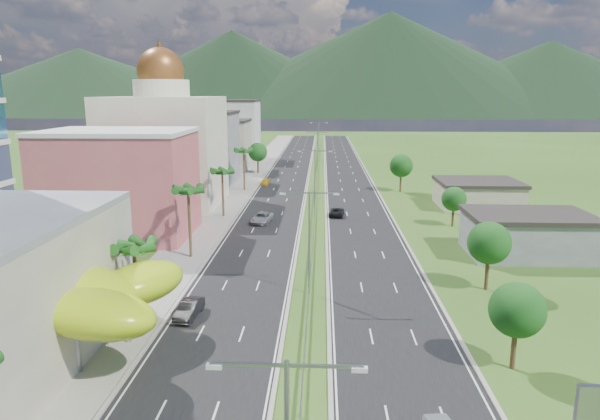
# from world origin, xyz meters

# --- Properties ---
(ground) EXTENTS (500.00, 500.00, 0.00)m
(ground) POSITION_xyz_m (0.00, 0.00, 0.00)
(ground) COLOR #2D5119
(ground) RESTS_ON ground
(road_left) EXTENTS (11.00, 260.00, 0.04)m
(road_left) POSITION_xyz_m (-7.50, 90.00, 0.02)
(road_left) COLOR black
(road_left) RESTS_ON ground
(road_right) EXTENTS (11.00, 260.00, 0.04)m
(road_right) POSITION_xyz_m (7.50, 90.00, 0.02)
(road_right) COLOR black
(road_right) RESTS_ON ground
(sidewalk_left) EXTENTS (7.00, 260.00, 0.12)m
(sidewalk_left) POSITION_xyz_m (-17.00, 90.00, 0.06)
(sidewalk_left) COLOR gray
(sidewalk_left) RESTS_ON ground
(median_guardrail) EXTENTS (0.10, 216.06, 0.76)m
(median_guardrail) POSITION_xyz_m (0.00, 71.99, 0.62)
(median_guardrail) COLOR gray
(median_guardrail) RESTS_ON ground
(streetlight_median_b) EXTENTS (6.04, 0.25, 11.00)m
(streetlight_median_b) POSITION_xyz_m (0.00, 10.00, 6.75)
(streetlight_median_b) COLOR gray
(streetlight_median_b) RESTS_ON ground
(streetlight_median_c) EXTENTS (6.04, 0.25, 11.00)m
(streetlight_median_c) POSITION_xyz_m (0.00, 50.00, 6.75)
(streetlight_median_c) COLOR gray
(streetlight_median_c) RESTS_ON ground
(streetlight_median_d) EXTENTS (6.04, 0.25, 11.00)m
(streetlight_median_d) POSITION_xyz_m (0.00, 95.00, 6.75)
(streetlight_median_d) COLOR gray
(streetlight_median_d) RESTS_ON ground
(streetlight_median_e) EXTENTS (6.04, 0.25, 11.00)m
(streetlight_median_e) POSITION_xyz_m (0.00, 140.00, 6.75)
(streetlight_median_e) COLOR gray
(streetlight_median_e) RESTS_ON ground
(lime_canopy) EXTENTS (18.00, 15.00, 7.40)m
(lime_canopy) POSITION_xyz_m (-20.00, -4.00, 4.99)
(lime_canopy) COLOR #AFD314
(lime_canopy) RESTS_ON ground
(pink_shophouse) EXTENTS (20.00, 15.00, 15.00)m
(pink_shophouse) POSITION_xyz_m (-28.00, 32.00, 7.50)
(pink_shophouse) COLOR #C14F5D
(pink_shophouse) RESTS_ON ground
(domed_building) EXTENTS (20.00, 20.00, 28.70)m
(domed_building) POSITION_xyz_m (-28.00, 55.00, 11.35)
(domed_building) COLOR beige
(domed_building) RESTS_ON ground
(midrise_grey) EXTENTS (16.00, 15.00, 16.00)m
(midrise_grey) POSITION_xyz_m (-27.00, 80.00, 8.00)
(midrise_grey) COLOR slate
(midrise_grey) RESTS_ON ground
(midrise_beige) EXTENTS (16.00, 15.00, 13.00)m
(midrise_beige) POSITION_xyz_m (-27.00, 102.00, 6.50)
(midrise_beige) COLOR #9E9582
(midrise_beige) RESTS_ON ground
(midrise_white) EXTENTS (16.00, 15.00, 18.00)m
(midrise_white) POSITION_xyz_m (-27.00, 125.00, 9.00)
(midrise_white) COLOR silver
(midrise_white) RESTS_ON ground
(shed_near) EXTENTS (15.00, 10.00, 5.00)m
(shed_near) POSITION_xyz_m (28.00, 25.00, 2.50)
(shed_near) COLOR slate
(shed_near) RESTS_ON ground
(shed_far) EXTENTS (14.00, 12.00, 4.40)m
(shed_far) POSITION_xyz_m (30.00, 55.00, 2.20)
(shed_far) COLOR #9E9582
(shed_far) RESTS_ON ground
(palm_tree_b) EXTENTS (3.60, 3.60, 8.10)m
(palm_tree_b) POSITION_xyz_m (-15.50, 2.00, 7.06)
(palm_tree_b) COLOR #47301C
(palm_tree_b) RESTS_ON ground
(palm_tree_c) EXTENTS (3.60, 3.60, 9.60)m
(palm_tree_c) POSITION_xyz_m (-15.50, 22.00, 8.50)
(palm_tree_c) COLOR #47301C
(palm_tree_c) RESTS_ON ground
(palm_tree_d) EXTENTS (3.60, 3.60, 8.60)m
(palm_tree_d) POSITION_xyz_m (-15.50, 45.00, 7.54)
(palm_tree_d) COLOR #47301C
(palm_tree_d) RESTS_ON ground
(palm_tree_e) EXTENTS (3.60, 3.60, 9.40)m
(palm_tree_e) POSITION_xyz_m (-15.50, 70.00, 8.31)
(palm_tree_e) COLOR #47301C
(palm_tree_e) RESTS_ON ground
(leafy_tree_lfar) EXTENTS (4.90, 4.90, 8.05)m
(leafy_tree_lfar) POSITION_xyz_m (-15.50, 95.00, 5.58)
(leafy_tree_lfar) COLOR #47301C
(leafy_tree_lfar) RESTS_ON ground
(leafy_tree_ra) EXTENTS (4.20, 4.20, 6.90)m
(leafy_tree_ra) POSITION_xyz_m (16.00, -5.00, 4.78)
(leafy_tree_ra) COLOR #47301C
(leafy_tree_ra) RESTS_ON ground
(leafy_tree_rb) EXTENTS (4.55, 4.55, 7.47)m
(leafy_tree_rb) POSITION_xyz_m (19.00, 12.00, 5.18)
(leafy_tree_rb) COLOR #47301C
(leafy_tree_rb) RESTS_ON ground
(leafy_tree_rc) EXTENTS (3.85, 3.85, 6.33)m
(leafy_tree_rc) POSITION_xyz_m (22.00, 40.00, 4.37)
(leafy_tree_rc) COLOR #47301C
(leafy_tree_rc) RESTS_ON ground
(leafy_tree_rd) EXTENTS (4.90, 4.90, 8.05)m
(leafy_tree_rd) POSITION_xyz_m (18.00, 70.00, 5.58)
(leafy_tree_rd) COLOR #47301C
(leafy_tree_rd) RESTS_ON ground
(mountain_ridge) EXTENTS (860.00, 140.00, 90.00)m
(mountain_ridge) POSITION_xyz_m (60.00, 450.00, 0.00)
(mountain_ridge) COLOR black
(mountain_ridge) RESTS_ON ground
(car_dark_left) EXTENTS (2.10, 4.90, 1.57)m
(car_dark_left) POSITION_xyz_m (-11.14, 3.44, 0.82)
(car_dark_left) COLOR black
(car_dark_left) RESTS_ON road_left
(car_silver_mid_left) EXTENTS (3.60, 6.16, 1.61)m
(car_silver_mid_left) POSITION_xyz_m (-8.43, 40.93, 0.85)
(car_silver_mid_left) COLOR #9D9FA4
(car_silver_mid_left) RESTS_ON road_left
(car_yellow_far_left) EXTENTS (2.11, 4.48, 1.26)m
(car_yellow_far_left) POSITION_xyz_m (-11.74, 77.32, 0.67)
(car_yellow_far_left) COLOR gold
(car_yellow_far_left) RESTS_ON road_left
(car_dark_far_right) EXTENTS (2.90, 5.36, 1.43)m
(car_dark_far_right) POSITION_xyz_m (3.79, 46.43, 0.75)
(car_dark_far_right) COLOR black
(car_dark_far_right) RESTS_ON road_right
(motorcycle) EXTENTS (0.56, 1.80, 1.15)m
(motorcycle) POSITION_xyz_m (-12.30, 2.65, 0.62)
(motorcycle) COLOR black
(motorcycle) RESTS_ON road_left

